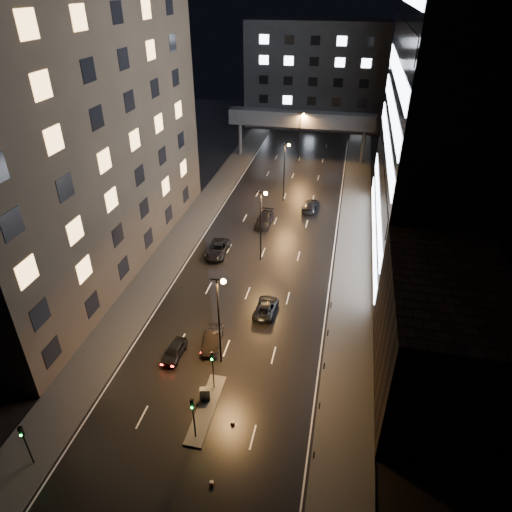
{
  "coord_description": "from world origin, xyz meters",
  "views": [
    {
      "loc": [
        10.39,
        -24.25,
        32.96
      ],
      "look_at": [
        0.55,
        22.37,
        4.0
      ],
      "focal_mm": 32.0,
      "sensor_mm": 36.0,
      "label": 1
    }
  ],
  "objects_px": {
    "car_away_b": "(213,339)",
    "utility_cabinet": "(205,394)",
    "car_toward_a": "(266,307)",
    "car_toward_b": "(311,205)",
    "car_away_d": "(264,220)",
    "car_away_c": "(217,249)",
    "car_away_a": "(175,351)"
  },
  "relations": [
    {
      "from": "car_away_a",
      "to": "car_away_b",
      "type": "xyz_separation_m",
      "value": [
        3.33,
        2.42,
        0.1
      ]
    },
    {
      "from": "car_away_b",
      "to": "car_away_c",
      "type": "distance_m",
      "value": 18.57
    },
    {
      "from": "car_toward_a",
      "to": "car_toward_b",
      "type": "relative_size",
      "value": 0.92
    },
    {
      "from": "car_toward_a",
      "to": "car_toward_b",
      "type": "xyz_separation_m",
      "value": [
        2.11,
        28.49,
        0.09
      ]
    },
    {
      "from": "car_away_c",
      "to": "car_away_d",
      "type": "height_order",
      "value": "car_away_d"
    },
    {
      "from": "car_away_c",
      "to": "car_toward_b",
      "type": "height_order",
      "value": "car_away_c"
    },
    {
      "from": "car_toward_a",
      "to": "utility_cabinet",
      "type": "height_order",
      "value": "utility_cabinet"
    },
    {
      "from": "car_away_b",
      "to": "car_away_c",
      "type": "xyz_separation_m",
      "value": [
        -4.67,
        17.97,
        0.02
      ]
    },
    {
      "from": "car_away_a",
      "to": "car_away_c",
      "type": "xyz_separation_m",
      "value": [
        -1.34,
        20.39,
        0.12
      ]
    },
    {
      "from": "car_away_d",
      "to": "car_toward_a",
      "type": "xyz_separation_m",
      "value": [
        4.4,
        -21.61,
        -0.13
      ]
    },
    {
      "from": "car_away_c",
      "to": "utility_cabinet",
      "type": "xyz_separation_m",
      "value": [
        6.07,
        -25.18,
        0.01
      ]
    },
    {
      "from": "car_away_a",
      "to": "car_away_b",
      "type": "height_order",
      "value": "car_away_b"
    },
    {
      "from": "car_away_c",
      "to": "utility_cabinet",
      "type": "relative_size",
      "value": 4.39
    },
    {
      "from": "car_away_b",
      "to": "car_toward_a",
      "type": "height_order",
      "value": "car_away_b"
    },
    {
      "from": "car_away_c",
      "to": "car_toward_b",
      "type": "xyz_separation_m",
      "value": [
        11.18,
        17.15,
        -0.01
      ]
    },
    {
      "from": "car_away_d",
      "to": "car_toward_b",
      "type": "relative_size",
      "value": 1.05
    },
    {
      "from": "car_away_b",
      "to": "car_toward_a",
      "type": "bearing_deg",
      "value": 50.51
    },
    {
      "from": "car_away_b",
      "to": "car_away_d",
      "type": "distance_m",
      "value": 28.25
    },
    {
      "from": "car_away_b",
      "to": "car_away_d",
      "type": "bearing_deg",
      "value": 84.07
    },
    {
      "from": "car_away_b",
      "to": "car_away_d",
      "type": "relative_size",
      "value": 0.83
    },
    {
      "from": "car_away_a",
      "to": "car_toward_a",
      "type": "bearing_deg",
      "value": 51.81
    },
    {
      "from": "car_away_a",
      "to": "utility_cabinet",
      "type": "relative_size",
      "value": 3.06
    },
    {
      "from": "car_away_b",
      "to": "utility_cabinet",
      "type": "xyz_separation_m",
      "value": [
        1.4,
        -7.21,
        0.03
      ]
    },
    {
      "from": "car_away_c",
      "to": "car_away_b",
      "type": "bearing_deg",
      "value": -76.86
    },
    {
      "from": "car_toward_a",
      "to": "utility_cabinet",
      "type": "relative_size",
      "value": 3.81
    },
    {
      "from": "car_away_b",
      "to": "utility_cabinet",
      "type": "height_order",
      "value": "car_away_b"
    },
    {
      "from": "car_away_d",
      "to": "utility_cabinet",
      "type": "bearing_deg",
      "value": -86.14
    },
    {
      "from": "car_away_b",
      "to": "car_away_c",
      "type": "height_order",
      "value": "car_away_c"
    },
    {
      "from": "car_away_c",
      "to": "car_away_d",
      "type": "distance_m",
      "value": 11.28
    },
    {
      "from": "car_away_d",
      "to": "car_toward_a",
      "type": "bearing_deg",
      "value": -76.89
    },
    {
      "from": "car_away_d",
      "to": "car_toward_b",
      "type": "height_order",
      "value": "car_away_d"
    },
    {
      "from": "car_away_c",
      "to": "car_toward_a",
      "type": "xyz_separation_m",
      "value": [
        9.07,
        -11.34,
        -0.1
      ]
    }
  ]
}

